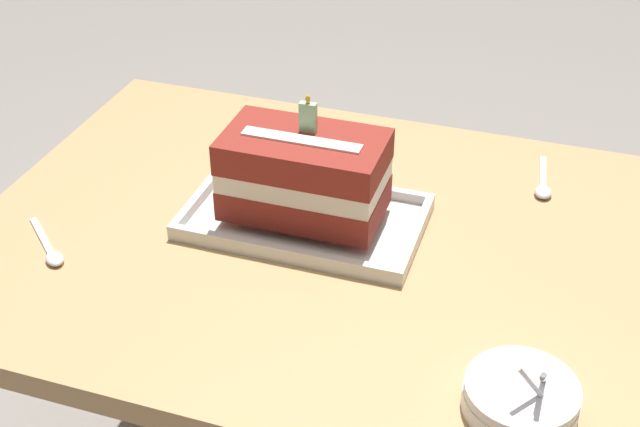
{
  "coord_description": "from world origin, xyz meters",
  "views": [
    {
      "loc": [
        0.3,
        -0.97,
        1.43
      ],
      "look_at": [
        -0.03,
        0.01,
        0.72
      ],
      "focal_mm": 48.77,
      "sensor_mm": 36.0,
      "label": 1
    }
  ],
  "objects_px": {
    "bowl_stack": "(521,397)",
    "serving_spoon_near_tray": "(52,253)",
    "foil_tray": "(305,219)",
    "serving_spoon_by_bowls": "(543,188)",
    "birthday_cake": "(304,174)"
  },
  "relations": [
    {
      "from": "serving_spoon_by_bowls",
      "to": "serving_spoon_near_tray",
      "type": "bearing_deg",
      "value": -148.76
    },
    {
      "from": "foil_tray",
      "to": "serving_spoon_near_tray",
      "type": "bearing_deg",
      "value": -148.97
    },
    {
      "from": "bowl_stack",
      "to": "serving_spoon_by_bowls",
      "type": "relative_size",
      "value": 0.97
    },
    {
      "from": "birthday_cake",
      "to": "serving_spoon_near_tray",
      "type": "distance_m",
      "value": 0.37
    },
    {
      "from": "foil_tray",
      "to": "birthday_cake",
      "type": "distance_m",
      "value": 0.08
    },
    {
      "from": "foil_tray",
      "to": "serving_spoon_near_tray",
      "type": "height_order",
      "value": "foil_tray"
    },
    {
      "from": "bowl_stack",
      "to": "serving_spoon_near_tray",
      "type": "height_order",
      "value": "bowl_stack"
    },
    {
      "from": "serving_spoon_by_bowls",
      "to": "birthday_cake",
      "type": "bearing_deg",
      "value": -148.55
    },
    {
      "from": "bowl_stack",
      "to": "serving_spoon_by_bowls",
      "type": "distance_m",
      "value": 0.47
    },
    {
      "from": "birthday_cake",
      "to": "bowl_stack",
      "type": "distance_m",
      "value": 0.45
    },
    {
      "from": "serving_spoon_by_bowls",
      "to": "bowl_stack",
      "type": "bearing_deg",
      "value": -86.95
    },
    {
      "from": "bowl_stack",
      "to": "foil_tray",
      "type": "bearing_deg",
      "value": 142.38
    },
    {
      "from": "birthday_cake",
      "to": "bowl_stack",
      "type": "xyz_separation_m",
      "value": [
        0.35,
        -0.27,
        -0.07
      ]
    },
    {
      "from": "foil_tray",
      "to": "serving_spoon_near_tray",
      "type": "relative_size",
      "value": 3.07
    },
    {
      "from": "bowl_stack",
      "to": "serving_spoon_near_tray",
      "type": "xyz_separation_m",
      "value": [
        -0.66,
        0.08,
        -0.01
      ]
    }
  ]
}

